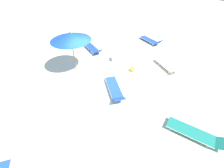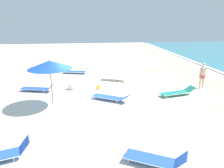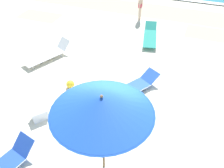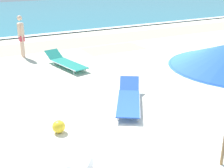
{
  "view_description": "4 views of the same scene",
  "coord_description": "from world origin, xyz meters",
  "px_view_note": "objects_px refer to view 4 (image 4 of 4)",
  "views": [
    {
      "loc": [
        4.63,
        5.57,
        5.52
      ],
      "look_at": [
        0.72,
        1.73,
        0.98
      ],
      "focal_mm": 24.0,
      "sensor_mm": 36.0,
      "label": 1
    },
    {
      "loc": [
        11.97,
        -0.02,
        4.57
      ],
      "look_at": [
        -0.21,
        1.59,
        0.85
      ],
      "focal_mm": 35.0,
      "sensor_mm": 36.0,
      "label": 2
    },
    {
      "loc": [
        2.02,
        -5.35,
        5.86
      ],
      "look_at": [
        -0.27,
        0.78,
        0.73
      ],
      "focal_mm": 40.0,
      "sensor_mm": 36.0,
      "label": 3
    },
    {
      "loc": [
        -3.85,
        -5.37,
        3.67
      ],
      "look_at": [
        -0.22,
        1.56,
        0.69
      ],
      "focal_mm": 50.0,
      "sensor_mm": 36.0,
      "label": 4
    }
  ],
  "objects_px": {
    "sun_lounger_near_water_left": "(66,62)",
    "beachgoer_wading_adult": "(21,34)",
    "beach_ball": "(59,127)",
    "sun_lounger_near_water_right": "(129,99)",
    "cooler_box": "(81,168)"
  },
  "relations": [
    {
      "from": "sun_lounger_near_water_right",
      "to": "beachgoer_wading_adult",
      "type": "height_order",
      "value": "beachgoer_wading_adult"
    },
    {
      "from": "beach_ball",
      "to": "sun_lounger_near_water_right",
      "type": "bearing_deg",
      "value": 14.12
    },
    {
      "from": "beach_ball",
      "to": "sun_lounger_near_water_left",
      "type": "bearing_deg",
      "value": 68.47
    },
    {
      "from": "sun_lounger_near_water_left",
      "to": "sun_lounger_near_water_right",
      "type": "height_order",
      "value": "sun_lounger_near_water_right"
    },
    {
      "from": "beachgoer_wading_adult",
      "to": "beach_ball",
      "type": "height_order",
      "value": "beachgoer_wading_adult"
    },
    {
      "from": "beachgoer_wading_adult",
      "to": "beach_ball",
      "type": "distance_m",
      "value": 7.01
    },
    {
      "from": "sun_lounger_near_water_left",
      "to": "cooler_box",
      "type": "xyz_separation_m",
      "value": [
        -2.03,
        -6.5,
        -0.02
      ]
    },
    {
      "from": "beach_ball",
      "to": "beachgoer_wading_adult",
      "type": "bearing_deg",
      "value": 83.97
    },
    {
      "from": "sun_lounger_near_water_right",
      "to": "cooler_box",
      "type": "relative_size",
      "value": 3.67
    },
    {
      "from": "sun_lounger_near_water_left",
      "to": "beachgoer_wading_adult",
      "type": "distance_m",
      "value": 2.58
    },
    {
      "from": "sun_lounger_near_water_left",
      "to": "sun_lounger_near_water_right",
      "type": "xyz_separation_m",
      "value": [
        0.35,
        -4.18,
        0.0
      ]
    },
    {
      "from": "cooler_box",
      "to": "sun_lounger_near_water_left",
      "type": "bearing_deg",
      "value": -158.62
    },
    {
      "from": "beachgoer_wading_adult",
      "to": "cooler_box",
      "type": "distance_m",
      "value": 8.76
    },
    {
      "from": "sun_lounger_near_water_left",
      "to": "beach_ball",
      "type": "relative_size",
      "value": 7.77
    },
    {
      "from": "cooler_box",
      "to": "beachgoer_wading_adult",
      "type": "bearing_deg",
      "value": -147.14
    }
  ]
}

